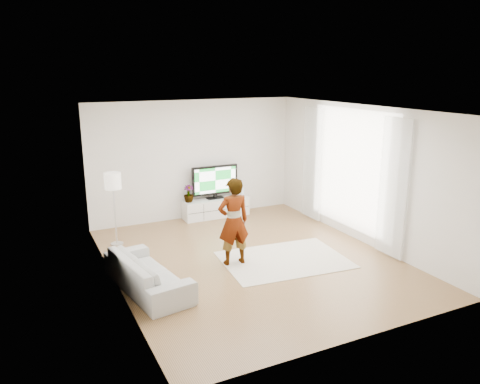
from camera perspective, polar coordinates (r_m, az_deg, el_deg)
name	(u,v)px	position (r m, az deg, el deg)	size (l,w,h in m)	color
floor	(252,260)	(8.89, 1.47, -8.25)	(6.00, 6.00, 0.00)	#9E7347
ceiling	(253,109)	(8.21, 1.60, 10.05)	(6.00, 6.00, 0.00)	white
wall_left	(112,204)	(7.66, -15.32, -1.48)	(0.02, 6.00, 2.80)	silver
wall_right	(362,175)	(9.82, 14.60, 2.08)	(0.02, 6.00, 2.80)	silver
wall_back	(194,160)	(11.13, -5.61, 3.93)	(5.00, 0.02, 2.80)	silver
wall_front	(363,240)	(6.06, 14.78, -5.72)	(5.00, 0.02, 2.80)	silver
window	(351,169)	(10.02, 13.43, 2.69)	(0.01, 2.60, 2.50)	white
curtain_near	(393,188)	(9.05, 18.17, 0.44)	(0.04, 0.70, 2.60)	white
curtain_far	(312,164)	(11.01, 8.82, 3.44)	(0.04, 0.70, 2.60)	white
media_console	(216,208)	(11.35, -2.97, -1.91)	(1.61, 0.46, 0.45)	white
television	(215,181)	(11.20, -3.07, 1.38)	(1.15, 0.23, 0.80)	black
game_console	(242,191)	(11.54, 0.23, 0.13)	(0.09, 0.17, 0.22)	white
potted_plant	(189,194)	(11.00, -6.29, -0.20)	(0.23, 0.23, 0.41)	#3F7238
rug	(284,260)	(8.91, 5.40, -8.22)	(2.28, 1.64, 0.01)	beige
player	(233,221)	(8.43, -0.80, -3.61)	(0.59, 0.39, 1.61)	#334772
sofa	(147,272)	(7.82, -11.22, -9.59)	(1.96, 0.77, 0.57)	#B4B3AF
floor_lamp	(113,184)	(9.60, -15.24, 0.93)	(0.33, 0.33, 1.49)	silver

